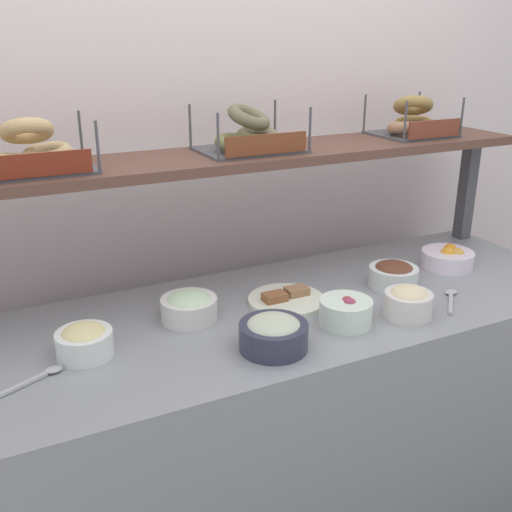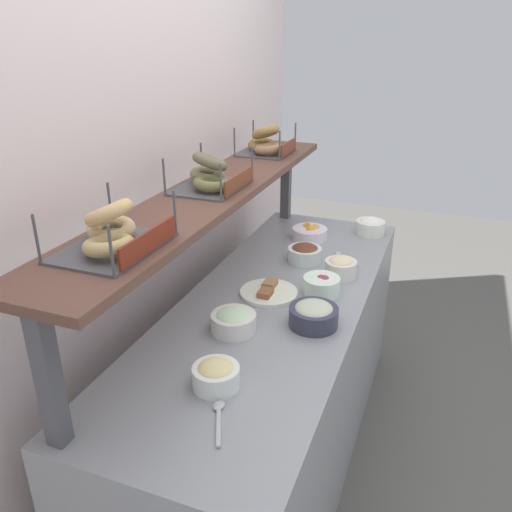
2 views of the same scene
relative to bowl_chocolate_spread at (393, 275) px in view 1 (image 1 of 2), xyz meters
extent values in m
cube|color=white|center=(-0.39, 0.56, 0.31)|extent=(3.24, 0.06, 2.40)
cube|color=gray|center=(-0.39, 0.01, -0.47)|extent=(2.04, 0.70, 0.85)
cube|color=#4C4C51|center=(0.57, 0.28, 0.16)|extent=(0.05, 0.05, 0.40)
cube|color=brown|center=(-0.39, 0.28, 0.37)|extent=(2.00, 0.32, 0.03)
cylinder|color=white|center=(0.00, 0.00, -0.01)|extent=(0.16, 0.16, 0.07)
ellipsoid|color=brown|center=(0.00, 0.00, 0.02)|extent=(0.12, 0.12, 0.05)
cylinder|color=white|center=(-0.29, -0.16, -0.01)|extent=(0.15, 0.15, 0.07)
sphere|color=#8D394F|center=(-0.29, -0.17, 0.02)|extent=(0.04, 0.04, 0.04)
sphere|color=#AC3C5B|center=(-0.29, -0.17, 0.02)|extent=(0.04, 0.04, 0.04)
sphere|color=#9E3C3E|center=(-0.28, -0.15, 0.02)|extent=(0.04, 0.04, 0.04)
cylinder|color=white|center=(0.28, 0.05, -0.01)|extent=(0.18, 0.18, 0.06)
sphere|color=#F6A02F|center=(0.27, 0.05, 0.01)|extent=(0.05, 0.05, 0.05)
sphere|color=orange|center=(0.31, 0.08, 0.01)|extent=(0.05, 0.05, 0.05)
sphere|color=gold|center=(0.30, 0.03, 0.01)|extent=(0.05, 0.05, 0.05)
cylinder|color=#343549|center=(-0.54, -0.19, -0.01)|extent=(0.18, 0.18, 0.07)
ellipsoid|color=beige|center=(-0.54, -0.19, 0.02)|extent=(0.14, 0.14, 0.05)
cylinder|color=white|center=(-0.99, -0.01, -0.01)|extent=(0.15, 0.15, 0.07)
ellipsoid|color=beige|center=(-0.99, -0.01, 0.02)|extent=(0.11, 0.11, 0.05)
cylinder|color=silver|center=(-0.10, -0.19, -0.01)|extent=(0.14, 0.14, 0.07)
ellipsoid|color=beige|center=(-0.10, -0.19, 0.03)|extent=(0.11, 0.11, 0.05)
cylinder|color=white|center=(-0.68, 0.07, -0.01)|extent=(0.16, 0.16, 0.07)
ellipsoid|color=beige|center=(-0.68, 0.07, 0.02)|extent=(0.13, 0.13, 0.05)
cylinder|color=white|center=(-0.37, 0.04, -0.03)|extent=(0.24, 0.24, 0.01)
cube|color=#935833|center=(-0.41, 0.04, -0.02)|extent=(0.07, 0.05, 0.02)
cube|color=#A1714B|center=(-0.33, 0.05, -0.02)|extent=(0.07, 0.05, 0.02)
cube|color=#B7B7BC|center=(-1.16, -0.09, -0.04)|extent=(0.13, 0.07, 0.01)
ellipsoid|color=#B7B7BC|center=(-1.08, -0.06, -0.03)|extent=(0.04, 0.03, 0.01)
cube|color=#B7B7BC|center=(0.07, -0.20, -0.04)|extent=(0.11, 0.11, 0.01)
ellipsoid|color=#B7B7BC|center=(0.13, -0.13, -0.03)|extent=(0.04, 0.03, 0.01)
cube|color=#4C4C51|center=(-1.04, 0.28, 0.39)|extent=(0.33, 0.24, 0.01)
cylinder|color=#4C4C51|center=(-0.88, 0.17, 0.46)|extent=(0.01, 0.01, 0.14)
cylinder|color=#4C4C51|center=(-0.88, 0.40, 0.46)|extent=(0.01, 0.01, 0.14)
cube|color=maroon|center=(-1.04, 0.16, 0.43)|extent=(0.28, 0.01, 0.06)
torus|color=tan|center=(-1.09, 0.25, 0.43)|extent=(0.20, 0.20, 0.06)
torus|color=tan|center=(-0.99, 0.32, 0.43)|extent=(0.20, 0.20, 0.06)
torus|color=#DAB071|center=(-1.04, 0.28, 0.50)|extent=(0.14, 0.15, 0.10)
cube|color=#4C4C51|center=(-0.38, 0.29, 0.39)|extent=(0.32, 0.24, 0.01)
cylinder|color=#4C4C51|center=(-0.54, 0.17, 0.46)|extent=(0.01, 0.01, 0.14)
cylinder|color=#4C4C51|center=(-0.23, 0.17, 0.46)|extent=(0.01, 0.01, 0.14)
cylinder|color=#4C4C51|center=(-0.54, 0.40, 0.46)|extent=(0.01, 0.01, 0.14)
cylinder|color=#4C4C51|center=(-0.23, 0.40, 0.46)|extent=(0.01, 0.01, 0.14)
cube|color=brown|center=(-0.38, 0.17, 0.43)|extent=(0.27, 0.01, 0.06)
torus|color=olive|center=(-0.44, 0.26, 0.42)|extent=(0.20, 0.20, 0.05)
torus|color=#7D7351|center=(-0.34, 0.32, 0.43)|extent=(0.17, 0.17, 0.06)
torus|color=#6B664A|center=(-0.38, 0.29, 0.49)|extent=(0.20, 0.20, 0.09)
cube|color=#4C4C51|center=(0.27, 0.30, 0.39)|extent=(0.26, 0.24, 0.01)
cylinder|color=#4C4C51|center=(0.15, 0.18, 0.46)|extent=(0.01, 0.01, 0.14)
cylinder|color=#4C4C51|center=(0.40, 0.18, 0.46)|extent=(0.01, 0.01, 0.14)
cylinder|color=#4C4C51|center=(0.15, 0.41, 0.46)|extent=(0.01, 0.01, 0.14)
cylinder|color=#4C4C51|center=(0.40, 0.41, 0.46)|extent=(0.01, 0.01, 0.14)
cube|color=brown|center=(0.27, 0.18, 0.43)|extent=(0.22, 0.01, 0.06)
torus|color=#A37754|center=(0.23, 0.27, 0.42)|extent=(0.17, 0.17, 0.06)
torus|color=olive|center=(0.31, 0.33, 0.42)|extent=(0.19, 0.18, 0.05)
torus|color=#9F8046|center=(0.27, 0.30, 0.49)|extent=(0.19, 0.19, 0.09)
camera|label=1|loc=(-1.20, -1.41, 0.74)|focal=41.88mm
camera|label=2|loc=(-2.15, -0.58, 0.96)|focal=36.27mm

